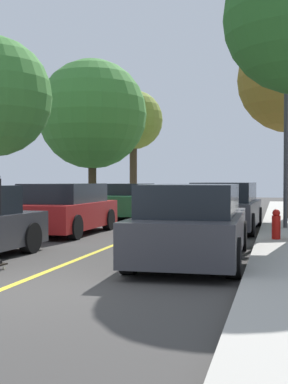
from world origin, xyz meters
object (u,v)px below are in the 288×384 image
(parked_car_left_farthest, at_px, (162,197))
(parked_car_left_far, at_px, (128,201))
(parked_car_left_near, at_px, (64,209))
(street_tree_left_far, at_px, (133,121))
(street_tree_left_near, at_px, (92,114))
(parked_car_right_nearest, at_px, (193,223))
(parked_car_right_near, at_px, (225,207))
(streetlamp, at_px, (286,124))
(fire_hydrant, at_px, (276,224))

(parked_car_left_farthest, bearing_deg, parked_car_left_far, -89.99)
(parked_car_left_near, xyz_separation_m, street_tree_left_far, (-2.01, 14.35, 4.16))
(street_tree_left_near, relative_size, street_tree_left_far, 1.03)
(parked_car_left_far, distance_m, parked_car_right_nearest, 11.33)
(parked_car_left_far, relative_size, parked_car_right_near, 0.95)
(parked_car_right_nearest, bearing_deg, streetlamp, 73.48)
(parked_car_right_nearest, relative_size, streetlamp, 0.91)
(parked_car_left_near, relative_size, parked_car_right_near, 0.87)
(parked_car_right_nearest, bearing_deg, parked_car_left_near, 137.34)
(parked_car_left_near, xyz_separation_m, parked_car_left_farthest, (-0.00, 12.79, -0.08))
(parked_car_right_near, relative_size, streetlamp, 0.89)
(parked_car_left_far, distance_m, parked_car_left_farthest, 6.31)
(parked_car_left_farthest, bearing_deg, parked_car_right_nearest, -75.52)
(parked_car_left_far, height_order, parked_car_right_near, parked_car_right_near)
(parked_car_right_nearest, height_order, fire_hydrant, parked_car_right_nearest)
(parked_car_right_near, height_order, streetlamp, streetlamp)
(parked_car_left_near, relative_size, parked_car_left_farthest, 0.91)
(fire_hydrant, bearing_deg, street_tree_left_far, 116.83)
(parked_car_left_far, relative_size, parked_car_right_nearest, 0.94)
(street_tree_left_far, bearing_deg, parked_car_left_farthest, -37.82)
(parked_car_left_far, xyz_separation_m, streetlamp, (6.08, -4.58, 2.47))
(street_tree_left_far, bearing_deg, streetlamp, -56.98)
(parked_car_left_farthest, relative_size, street_tree_left_near, 0.67)
(streetlamp, bearing_deg, parked_car_right_near, 172.99)
(street_tree_left_near, bearing_deg, street_tree_left_far, 90.00)
(parked_car_left_near, bearing_deg, street_tree_left_near, 104.57)
(parked_car_left_near, bearing_deg, parked_car_left_far, 90.00)
(parked_car_left_near, xyz_separation_m, street_tree_left_near, (-2.01, 7.73, 3.69))
(parked_car_left_far, relative_size, fire_hydrant, 6.32)
(parked_car_left_near, relative_size, fire_hydrant, 5.80)
(parked_car_right_near, relative_size, street_tree_left_near, 0.70)
(parked_car_right_nearest, bearing_deg, street_tree_left_far, 109.07)
(parked_car_left_near, bearing_deg, fire_hydrant, -11.17)
(parked_car_right_near, bearing_deg, parked_car_left_near, -153.94)
(parked_car_left_near, distance_m, street_tree_left_near, 8.80)
(street_tree_left_near, distance_m, streetlamp, 10.05)
(parked_car_left_far, height_order, street_tree_left_near, street_tree_left_near)
(parked_car_left_farthest, distance_m, fire_hydrant, 15.11)
(parked_car_left_farthest, xyz_separation_m, street_tree_left_near, (-2.01, -5.06, 3.77))
(parked_car_left_farthest, bearing_deg, street_tree_left_far, 142.18)
(parked_car_right_nearest, height_order, street_tree_left_near, street_tree_left_near)
(streetlamp, bearing_deg, parked_car_left_far, 143.03)
(parked_car_left_near, relative_size, parked_car_left_far, 0.92)
(parked_car_left_far, distance_m, streetlamp, 8.00)
(street_tree_left_near, height_order, fire_hydrant, street_tree_left_near)
(parked_car_right_nearest, bearing_deg, street_tree_left_near, 118.41)
(parked_car_left_farthest, xyz_separation_m, streetlamp, (6.08, -10.89, 2.53))
(parked_car_right_near, distance_m, streetlamp, 3.01)
(parked_car_left_near, height_order, parked_car_right_nearest, parked_car_right_nearest)
(street_tree_left_near, xyz_separation_m, street_tree_left_far, (0.00, 6.62, 0.46))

